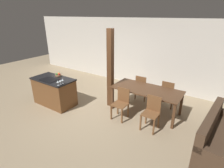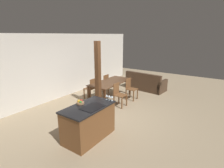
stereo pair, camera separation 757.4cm
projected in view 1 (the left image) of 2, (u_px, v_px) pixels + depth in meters
name	position (u px, v px, depth m)	size (l,w,h in m)	color
ground_plane	(93.00, 110.00, 5.55)	(16.00, 16.00, 0.00)	#9E896B
wall_back	(135.00, 52.00, 7.20)	(11.20, 0.08, 2.70)	silver
kitchen_island	(54.00, 91.00, 5.77)	(1.41, 0.76, 0.91)	brown
fruit_bowl	(58.00, 75.00, 5.79)	(0.20, 0.20, 0.11)	#99704C
wine_glass_near	(58.00, 82.00, 5.00)	(0.07, 0.07, 0.15)	silver
wine_glass_middle	(60.00, 81.00, 5.07)	(0.07, 0.07, 0.15)	silver
wine_glass_far	(63.00, 80.00, 5.13)	(0.07, 0.07, 0.15)	silver
dining_table	(146.00, 92.00, 5.21)	(2.04, 0.93, 0.76)	#51331E
dining_chair_near_left	(121.00, 103.00, 4.98)	(0.40, 0.40, 0.89)	brown
dining_chair_near_right	(152.00, 112.00, 4.51)	(0.40, 0.40, 0.89)	brown
dining_chair_far_left	(142.00, 87.00, 6.05)	(0.40, 0.40, 0.89)	brown
dining_chair_far_right	(168.00, 93.00, 5.58)	(0.40, 0.40, 0.89)	brown
couch	(222.00, 140.00, 3.77)	(1.03, 1.97, 0.88)	#473323
timber_post	(110.00, 70.00, 5.40)	(0.16, 0.16, 2.45)	#4C2D19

